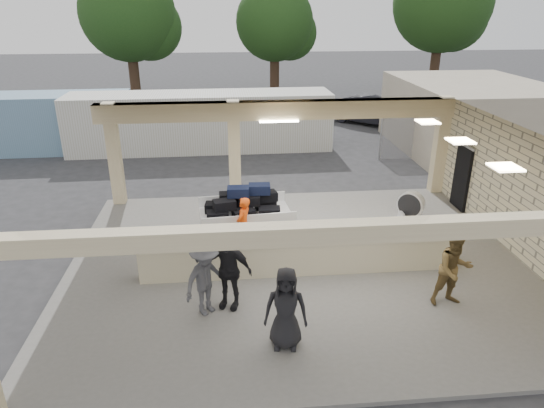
{
  "coord_description": "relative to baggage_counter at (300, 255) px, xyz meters",
  "views": [
    {
      "loc": [
        -1.73,
        -11.24,
        6.52
      ],
      "look_at": [
        -0.56,
        1.0,
        1.39
      ],
      "focal_mm": 32.0,
      "sensor_mm": 36.0,
      "label": 1
    }
  ],
  "objects": [
    {
      "name": "ground",
      "position": [
        0.0,
        0.5,
        -0.59
      ],
      "size": [
        120.0,
        120.0,
        0.0
      ],
      "primitive_type": "plane",
      "color": "#2B2B2E",
      "rests_on": "ground"
    },
    {
      "name": "pavilion",
      "position": [
        0.21,
        1.16,
        0.76
      ],
      "size": [
        12.01,
        10.0,
        3.55
      ],
      "color": "#64615C",
      "rests_on": "ground"
    },
    {
      "name": "baggage_counter",
      "position": [
        0.0,
        0.0,
        0.0
      ],
      "size": [
        8.2,
        0.58,
        0.98
      ],
      "color": "beige",
      "rests_on": "pavilion"
    },
    {
      "name": "luggage_cart",
      "position": [
        -1.29,
        2.25,
        0.35
      ],
      "size": [
        2.79,
        1.89,
        1.55
      ],
      "rotation": [
        0.0,
        0.0,
        0.09
      ],
      "color": "white",
      "rests_on": "pavilion"
    },
    {
      "name": "drum_fan",
      "position": [
        3.99,
        2.92,
        0.01
      ],
      "size": [
        0.82,
        0.76,
        0.93
      ],
      "rotation": [
        0.0,
        0.0,
        -0.72
      ],
      "color": "white",
      "rests_on": "pavilion"
    },
    {
      "name": "baggage_handler",
      "position": [
        -1.37,
        1.3,
        0.3
      ],
      "size": [
        0.55,
        0.66,
        1.58
      ],
      "primitive_type": "imported",
      "rotation": [
        0.0,
        0.0,
        4.23
      ],
      "color": "#EE480C",
      "rests_on": "pavilion"
    },
    {
      "name": "passenger_a",
      "position": [
        3.23,
        -1.72,
        0.4
      ],
      "size": [
        0.89,
        0.45,
        1.78
      ],
      "primitive_type": "imported",
      "rotation": [
        0.0,
        0.0,
        0.08
      ],
      "color": "brown",
      "rests_on": "pavilion"
    },
    {
      "name": "passenger_b",
      "position": [
        -1.82,
        -1.34,
        0.45
      ],
      "size": [
        1.17,
        0.77,
        1.88
      ],
      "primitive_type": "imported",
      "rotation": [
        0.0,
        0.0,
        -0.36
      ],
      "color": "black",
      "rests_on": "pavilion"
    },
    {
      "name": "passenger_c",
      "position": [
        -2.31,
        -1.55,
        0.37
      ],
      "size": [
        1.09,
        1.02,
        1.71
      ],
      "primitive_type": "imported",
      "rotation": [
        0.0,
        0.0,
        0.72
      ],
      "color": "#48484D",
      "rests_on": "pavilion"
    },
    {
      "name": "passenger_d",
      "position": [
        -0.7,
        -2.84,
        0.39
      ],
      "size": [
        0.9,
        0.47,
        1.76
      ],
      "primitive_type": "imported",
      "rotation": [
        0.0,
        0.0,
        -0.14
      ],
      "color": "black",
      "rests_on": "pavilion"
    },
    {
      "name": "car_white_a",
      "position": [
        9.54,
        14.26,
        0.19
      ],
      "size": [
        5.59,
        2.98,
        1.54
      ],
      "primitive_type": "imported",
      "rotation": [
        0.0,
        0.0,
        1.49
      ],
      "color": "silver",
      "rests_on": "ground"
    },
    {
      "name": "car_white_b",
      "position": [
        11.04,
        13.34,
        0.08
      ],
      "size": [
        4.37,
        2.05,
        1.33
      ],
      "primitive_type": "imported",
      "rotation": [
        0.0,
        0.0,
        1.46
      ],
      "color": "silver",
      "rests_on": "ground"
    },
    {
      "name": "car_dark",
      "position": [
        6.5,
        16.28,
        0.2
      ],
      "size": [
        4.6,
        4.39,
        1.57
      ],
      "primitive_type": "imported",
      "rotation": [
        0.0,
        0.0,
        0.83
      ],
      "color": "black",
      "rests_on": "ground"
    },
    {
      "name": "container_white",
      "position": [
        -2.93,
        12.01,
        0.73
      ],
      "size": [
        12.22,
        2.61,
        2.64
      ],
      "primitive_type": "cube",
      "rotation": [
        0.0,
        0.0,
        0.01
      ],
      "color": "silver",
      "rests_on": "ground"
    },
    {
      "name": "container_blue",
      "position": [
        -11.41,
        12.43,
        0.73
      ],
      "size": [
        10.19,
        2.61,
        2.64
      ],
      "primitive_type": "cube",
      "rotation": [
        0.0,
        0.0,
        0.02
      ],
      "color": "#6A8CAB",
      "rests_on": "ground"
    },
    {
      "name": "fence",
      "position": [
        11.0,
        9.5,
        0.47
      ],
      "size": [
        12.06,
        0.06,
        2.03
      ],
      "color": "gray",
      "rests_on": "ground"
    },
    {
      "name": "tree_left",
      "position": [
        -7.68,
        24.66,
        5.0
      ],
      "size": [
        6.6,
        6.3,
        9.0
      ],
      "color": "#382619",
      "rests_on": "ground"
    },
    {
      "name": "tree_mid",
      "position": [
        2.32,
        26.66,
        4.38
      ],
      "size": [
        6.0,
        5.6,
        8.0
      ],
      "color": "#382619",
      "rests_on": "ground"
    },
    {
      "name": "tree_right",
      "position": [
        14.32,
        25.66,
        5.63
      ],
      "size": [
        7.2,
        7.0,
        10.0
      ],
      "color": "#382619",
      "rests_on": "ground"
    },
    {
      "name": "adjacent_building",
      "position": [
        9.5,
        10.5,
        1.01
      ],
      "size": [
        6.0,
        8.0,
        3.2
      ],
      "primitive_type": "cube",
      "color": "#B4A68F",
      "rests_on": "ground"
    }
  ]
}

